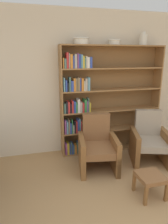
% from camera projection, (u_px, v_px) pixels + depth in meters
% --- Properties ---
extents(wall_back, '(12.00, 0.06, 2.75)m').
position_uv_depth(wall_back, '(87.00, 84.00, 3.98)').
color(wall_back, beige).
rests_on(wall_back, ground).
extents(bookshelf, '(2.04, 0.30, 2.11)m').
position_uv_depth(bookshelf, '(101.00, 100.00, 3.96)').
color(bookshelf, olive).
rests_on(bookshelf, ground).
extents(bowl_olive, '(0.28, 0.28, 0.11)m').
position_uv_depth(bowl_olive, '(81.00, 41.00, 3.55)').
color(bowl_olive, silver).
rests_on(bowl_olive, bookshelf).
extents(bowl_copper, '(0.23, 0.23, 0.09)m').
position_uv_depth(bowl_copper, '(114.00, 42.00, 3.70)').
color(bowl_copper, silver).
rests_on(bowl_copper, bookshelf).
extents(vase_tall, '(0.14, 0.14, 0.25)m').
position_uv_depth(vase_tall, '(143.00, 39.00, 3.83)').
color(vase_tall, silver).
rests_on(vase_tall, bookshelf).
extents(armchair_leather, '(0.74, 0.78, 0.93)m').
position_uv_depth(armchair_leather, '(98.00, 147.00, 3.46)').
color(armchair_leather, brown).
rests_on(armchair_leather, ground).
extents(armchair_cushioned, '(0.82, 0.84, 0.93)m').
position_uv_depth(armchair_cushioned, '(149.00, 141.00, 3.70)').
color(armchair_cushioned, brown).
rests_on(armchair_cushioned, ground).
extents(footstool, '(0.35, 0.35, 0.33)m').
position_uv_depth(footstool, '(150.00, 179.00, 2.76)').
color(footstool, brown).
rests_on(footstool, ground).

